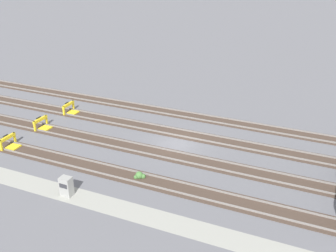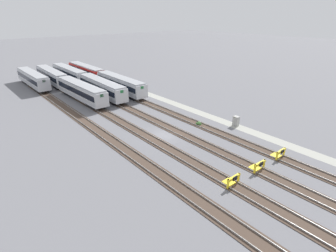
# 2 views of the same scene
# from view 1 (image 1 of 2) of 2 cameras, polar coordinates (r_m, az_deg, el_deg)

# --- Properties ---
(ground_plane) EXTENTS (400.00, 400.00, 0.00)m
(ground_plane) POSITION_cam_1_polar(r_m,az_deg,el_deg) (38.46, 1.31, -2.67)
(ground_plane) COLOR slate
(service_walkway) EXTENTS (54.00, 2.00, 0.01)m
(service_walkway) POSITION_cam_1_polar(r_m,az_deg,el_deg) (30.00, -6.94, -11.80)
(service_walkway) COLOR #9E9E93
(service_walkway) RESTS_ON ground
(rail_track_nearest) EXTENTS (90.00, 2.23, 0.21)m
(rail_track_nearest) POSITION_cam_1_polar(r_m,az_deg,el_deg) (32.96, -3.31, -7.79)
(rail_track_nearest) COLOR #47382D
(rail_track_nearest) RESTS_ON ground
(rail_track_near_inner) EXTENTS (90.00, 2.24, 0.21)m
(rail_track_near_inner) POSITION_cam_1_polar(r_m,az_deg,el_deg) (36.56, -0.07, -4.17)
(rail_track_near_inner) COLOR #47382D
(rail_track_near_inner) RESTS_ON ground
(rail_track_middle) EXTENTS (90.00, 2.24, 0.21)m
(rail_track_middle) POSITION_cam_1_polar(r_m,az_deg,el_deg) (40.36, 2.56, -1.20)
(rail_track_middle) COLOR #47382D
(rail_track_middle) RESTS_ON ground
(rail_track_far_inner) EXTENTS (90.00, 2.23, 0.21)m
(rail_track_far_inner) POSITION_cam_1_polar(r_m,az_deg,el_deg) (44.33, 4.71, 1.25)
(rail_track_far_inner) COLOR #47382D
(rail_track_far_inner) RESTS_ON ground
(bumper_stop_nearest_track) EXTENTS (1.35, 2.00, 1.22)m
(bumper_stop_nearest_track) POSITION_cam_1_polar(r_m,az_deg,el_deg) (40.57, -21.95, -2.26)
(bumper_stop_nearest_track) COLOR yellow
(bumper_stop_nearest_track) RESTS_ON ground
(bumper_stop_near_inner_track) EXTENTS (1.36, 2.01, 1.22)m
(bumper_stop_near_inner_track) POSITION_cam_1_polar(r_m,az_deg,el_deg) (43.50, -17.74, 0.26)
(bumper_stop_near_inner_track) COLOR yellow
(bumper_stop_near_inner_track) RESTS_ON ground
(bumper_stop_middle_track) EXTENTS (1.34, 2.00, 1.22)m
(bumper_stop_middle_track) POSITION_cam_1_polar(r_m,az_deg,el_deg) (46.65, -13.98, 2.44)
(bumper_stop_middle_track) COLOR yellow
(bumper_stop_middle_track) RESTS_ON ground
(electrical_cabinet) EXTENTS (0.90, 0.73, 1.60)m
(electrical_cabinet) POSITION_cam_1_polar(r_m,az_deg,el_deg) (31.73, -14.54, -8.48)
(electrical_cabinet) COLOR #9E9E99
(electrical_cabinet) RESTS_ON ground
(weed_clump) EXTENTS (0.92, 0.70, 0.64)m
(weed_clump) POSITION_cam_1_polar(r_m,az_deg,el_deg) (33.15, -4.14, -7.20)
(weed_clump) COLOR #4C7F3D
(weed_clump) RESTS_ON ground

